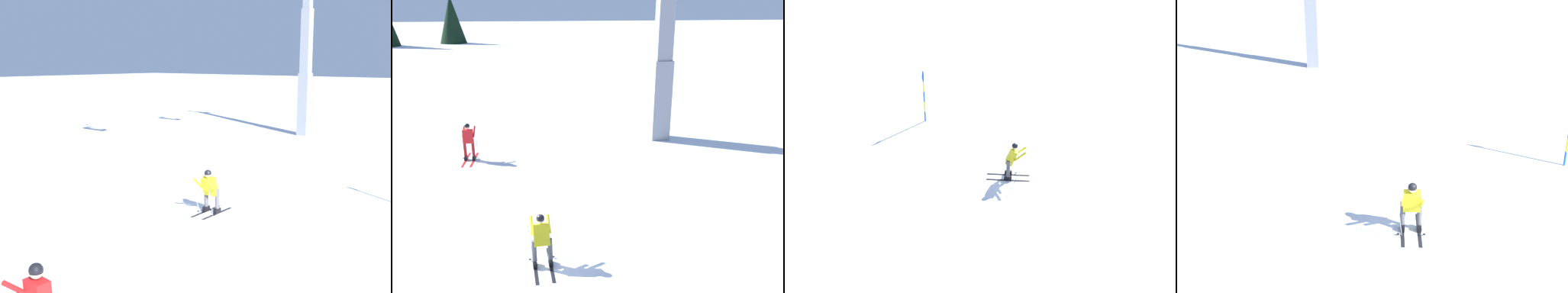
# 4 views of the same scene
# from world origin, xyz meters

# --- Properties ---
(ground_plane) EXTENTS (260.00, 260.00, 0.00)m
(ground_plane) POSITION_xyz_m (0.00, 0.00, 0.00)
(ground_plane) COLOR white
(skier_carving_main) EXTENTS (1.63, 0.73, 1.53)m
(skier_carving_main) POSITION_xyz_m (0.87, 0.69, 0.80)
(skier_carving_main) COLOR black
(skier_carving_main) RESTS_ON ground_plane
(lift_tower_near) EXTENTS (0.90, 2.83, 12.45)m
(lift_tower_near) POSITION_xyz_m (-9.25, 6.81, 5.13)
(lift_tower_near) COLOR gray
(lift_tower_near) RESTS_ON ground_plane
(skier_distant_uphill) EXTENTS (1.80, 0.71, 1.70)m
(skier_distant_uphill) POSITION_xyz_m (-7.28, -2.36, 0.97)
(skier_distant_uphill) COLOR red
(skier_distant_uphill) RESTS_ON ground_plane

